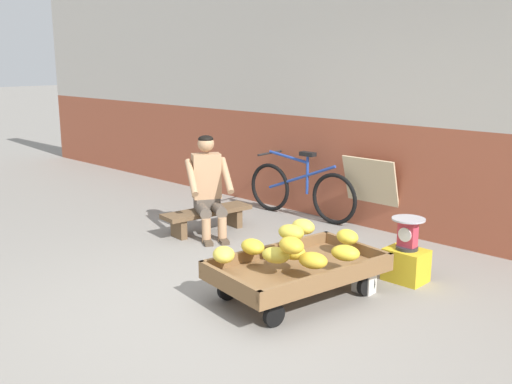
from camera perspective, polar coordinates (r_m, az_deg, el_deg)
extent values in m
plane|color=gray|center=(4.77, -4.32, -11.86)|extent=(80.00, 80.00, 0.00)
cube|color=#A35138|center=(6.95, 15.24, 1.12)|extent=(16.00, 0.30, 1.27)
cube|color=beige|center=(6.82, 16.05, 14.31)|extent=(16.00, 0.30, 1.91)
cube|color=brown|center=(5.02, 4.07, -7.68)|extent=(1.06, 1.56, 0.05)
cube|color=brown|center=(5.28, 1.25, -5.71)|extent=(0.27, 1.43, 0.10)
cube|color=brown|center=(4.72, 7.27, -8.15)|extent=(0.27, 1.43, 0.10)
cube|color=brown|center=(5.45, 9.70, -5.32)|extent=(0.84, 0.18, 0.10)
cube|color=brown|center=(4.59, -2.64, -8.63)|extent=(0.84, 0.18, 0.10)
cylinder|color=black|center=(5.60, 5.88, -7.07)|extent=(0.08, 0.19, 0.18)
cylinder|color=black|center=(5.19, 10.62, -8.88)|extent=(0.08, 0.19, 0.18)
cylinder|color=black|center=(5.02, -2.77, -9.43)|extent=(0.08, 0.19, 0.18)
cylinder|color=black|center=(4.55, 1.74, -11.85)|extent=(0.08, 0.19, 0.18)
ellipsoid|color=yellow|center=(4.83, -3.15, -6.08)|extent=(0.30, 0.29, 0.13)
ellipsoid|color=gold|center=(5.03, -0.33, -5.32)|extent=(0.27, 0.23, 0.13)
ellipsoid|color=gold|center=(4.82, 1.94, -6.14)|extent=(0.28, 0.24, 0.13)
ellipsoid|color=yellow|center=(5.36, 8.85, -4.32)|extent=(0.29, 0.27, 0.13)
ellipsoid|color=gold|center=(4.91, 3.57, -5.79)|extent=(0.24, 0.19, 0.13)
ellipsoid|color=gold|center=(4.92, 8.67, -5.86)|extent=(0.29, 0.25, 0.13)
ellipsoid|color=gold|center=(4.71, 5.55, -6.62)|extent=(0.28, 0.23, 0.13)
ellipsoid|color=yellow|center=(5.15, 4.61, -3.36)|extent=(0.28, 0.25, 0.13)
ellipsoid|color=gold|center=(4.97, 3.43, -3.92)|extent=(0.24, 0.18, 0.13)
ellipsoid|color=gold|center=(4.66, 3.45, -5.18)|extent=(0.28, 0.25, 0.13)
cube|color=brown|center=(6.89, -4.76, -1.90)|extent=(0.45, 1.13, 0.05)
cube|color=brown|center=(7.13, -2.15, -2.47)|extent=(0.25, 0.11, 0.22)
cube|color=brown|center=(6.73, -7.50, -3.51)|extent=(0.25, 0.11, 0.22)
cylinder|color=tan|center=(6.56, -3.29, -3.63)|extent=(0.10, 0.10, 0.27)
cube|color=#4C3D2D|center=(6.54, -3.17, -4.74)|extent=(0.24, 0.19, 0.04)
cylinder|color=brown|center=(6.70, -3.69, -1.64)|extent=(0.41, 0.31, 0.13)
cylinder|color=tan|center=(6.53, -4.84, -3.74)|extent=(0.10, 0.10, 0.27)
cube|color=#4C3D2D|center=(6.50, -4.72, -4.86)|extent=(0.24, 0.19, 0.04)
cylinder|color=brown|center=(6.67, -5.20, -1.75)|extent=(0.41, 0.31, 0.13)
cube|color=brown|center=(6.87, -4.78, -1.13)|extent=(0.33, 0.35, 0.14)
cube|color=tan|center=(6.80, -4.83, 1.57)|extent=(0.32, 0.37, 0.52)
cylinder|color=tan|center=(6.68, -2.88, 1.63)|extent=(0.44, 0.30, 0.36)
cylinder|color=tan|center=(6.60, -6.27, 1.44)|extent=(0.44, 0.30, 0.36)
sphere|color=tan|center=(6.73, -4.89, 4.70)|extent=(0.19, 0.19, 0.19)
ellipsoid|color=black|center=(6.73, -4.90, 5.14)|extent=(0.17, 0.17, 0.09)
cube|color=gold|center=(5.57, 14.33, -6.88)|extent=(0.36, 0.28, 0.30)
cylinder|color=#28282D|center=(5.52, 14.43, -5.27)|extent=(0.20, 0.20, 0.03)
cube|color=#C6384C|center=(5.48, 14.51, -3.92)|extent=(0.16, 0.10, 0.24)
cylinder|color=white|center=(5.43, 14.22, -4.05)|extent=(0.13, 0.01, 0.13)
cylinder|color=#B2B5BA|center=(5.44, 14.59, -2.56)|extent=(0.30, 0.30, 0.01)
torus|color=black|center=(7.82, 1.35, 0.47)|extent=(0.64, 0.09, 0.64)
torus|color=black|center=(7.23, 7.59, -0.66)|extent=(0.64, 0.09, 0.64)
cylinder|color=#234299|center=(7.47, 4.38, 1.42)|extent=(1.03, 0.09, 0.43)
cylinder|color=#234299|center=(7.40, 5.00, 1.63)|extent=(0.04, 0.04, 0.48)
cylinder|color=#234299|center=(7.55, 3.16, 3.41)|extent=(0.62, 0.07, 0.12)
cube|color=black|center=(7.36, 5.04, 3.69)|extent=(0.21, 0.11, 0.05)
cylinder|color=black|center=(7.73, 1.37, 3.81)|extent=(0.05, 0.48, 0.03)
cube|color=#C6B289|center=(7.08, 11.18, -0.14)|extent=(0.70, 0.28, 0.87)
cube|color=silver|center=(5.24, 10.45, -8.29)|extent=(0.18, 0.12, 0.24)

